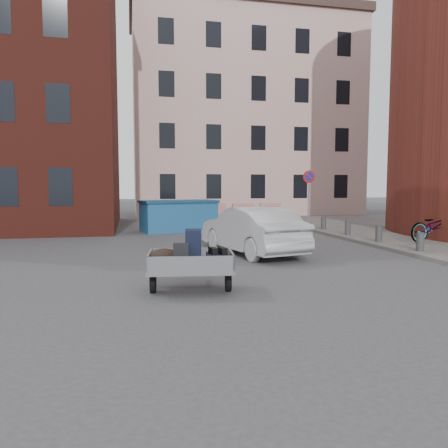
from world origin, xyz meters
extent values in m
plane|color=#38383A|center=(0.00, 0.00, 0.00)|extent=(120.00, 120.00, 0.00)
cube|color=#CDA79D|center=(6.00, 22.00, 7.00)|extent=(16.00, 8.00, 14.00)
cylinder|color=gray|center=(6.00, 9.50, 1.42)|extent=(0.07, 0.07, 2.60)
cylinder|color=red|center=(6.00, 9.48, 2.47)|extent=(0.60, 0.03, 0.60)
cylinder|color=navy|center=(6.00, 9.46, 2.47)|extent=(0.44, 0.03, 0.44)
cylinder|color=#3A3A3D|center=(6.00, 1.20, 0.40)|extent=(0.22, 0.22, 0.55)
cylinder|color=#3A3A3D|center=(6.00, 3.40, 0.40)|extent=(0.22, 0.22, 0.55)
cylinder|color=#3A3A3D|center=(6.00, 5.60, 0.40)|extent=(0.22, 0.22, 0.55)
cylinder|color=#3A3A3D|center=(6.00, 7.80, 0.40)|extent=(0.22, 0.22, 0.55)
cube|color=red|center=(2.50, 15.00, 0.50)|extent=(1.30, 0.18, 1.00)
cube|color=red|center=(4.20, 15.00, 0.50)|extent=(1.30, 0.18, 1.00)
cube|color=red|center=(5.90, 15.00, 0.50)|extent=(1.30, 0.18, 1.00)
cylinder|color=black|center=(-1.95, -1.78, 0.22)|extent=(0.16, 0.45, 0.44)
cylinder|color=black|center=(-0.52, -1.97, 0.22)|extent=(0.16, 0.45, 0.44)
cube|color=slate|center=(-1.23, -1.87, 0.46)|extent=(1.73, 1.30, 0.08)
cube|color=slate|center=(-2.01, -1.77, 0.64)|extent=(0.18, 1.10, 0.28)
cube|color=slate|center=(-0.46, -1.97, 0.64)|extent=(0.18, 1.10, 0.28)
cube|color=slate|center=(-1.16, -1.35, 0.64)|extent=(1.59, 0.25, 0.28)
cube|color=slate|center=(-1.30, -2.40, 0.64)|extent=(1.59, 0.25, 0.28)
cube|color=slate|center=(-1.12, -0.98, 0.40)|extent=(0.17, 0.70, 0.06)
cube|color=black|center=(-1.18, -1.83, 0.85)|extent=(0.36, 0.49, 0.70)
cube|color=black|center=(-0.75, -2.04, 0.62)|extent=(0.48, 0.65, 0.25)
ellipsoid|color=black|center=(-1.74, -1.85, 0.68)|extent=(0.64, 0.44, 0.36)
cube|color=black|center=(-1.45, -2.10, 0.74)|extent=(0.30, 0.22, 0.48)
ellipsoid|color=#1826B9|center=(-1.24, -1.52, 0.62)|extent=(0.40, 0.34, 0.24)
cube|color=black|center=(-0.84, -2.07, 0.81)|extent=(0.14, 0.28, 0.13)
cube|color=black|center=(-0.66, -2.10, 0.81)|extent=(0.14, 0.28, 0.13)
cube|color=#1E5A91|center=(-0.23, 9.51, 0.64)|extent=(3.47, 2.23, 1.28)
cube|color=navy|center=(-0.23, 9.51, 1.34)|extent=(3.60, 2.36, 0.11)
imported|color=#B0B2B7|center=(1.19, 2.51, 0.71)|extent=(2.44, 4.53, 1.42)
imported|color=black|center=(7.81, 2.94, 0.66)|extent=(2.15, 1.05, 1.08)
camera|label=1|loc=(-2.34, -10.06, 2.04)|focal=35.00mm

